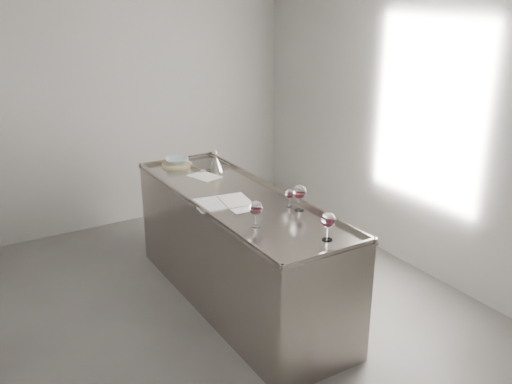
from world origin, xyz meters
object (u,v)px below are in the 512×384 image
wine_glass_left (256,208)px  notebook (222,202)px  wine_glass_right (300,192)px  counter (238,251)px  wine_funnel (216,164)px  ceramic_bowl (177,161)px  wine_glass_small (290,194)px  wine_glass_middle (328,221)px

wine_glass_left → notebook: 0.53m
notebook → wine_glass_right: bearing=-36.4°
counter → notebook: (-0.16, -0.04, 0.47)m
wine_glass_right → notebook: 0.62m
wine_glass_right → wine_funnel: wine_funnel is taller
counter → wine_glass_right: 0.82m
counter → wine_glass_left: bearing=-106.9°
wine_glass_right → ceramic_bowl: (-0.33, 1.51, -0.10)m
wine_glass_small → wine_funnel: 1.09m
wine_glass_small → counter: bearing=124.1°
wine_glass_right → ceramic_bowl: wine_glass_right is taller
ceramic_bowl → wine_funnel: bearing=-53.3°
wine_glass_left → wine_funnel: bearing=74.8°
wine_funnel → counter: bearing=-103.9°
wine_glass_small → ceramic_bowl: size_ratio=0.63×
counter → wine_glass_small: wine_glass_small is taller
wine_funnel → ceramic_bowl: bearing=126.7°
counter → wine_glass_right: bearing=-60.6°
ceramic_bowl → wine_funnel: (0.24, -0.33, 0.02)m
wine_glass_left → ceramic_bowl: 1.61m
counter → ceramic_bowl: (-0.07, 1.04, 0.51)m
wine_glass_left → ceramic_bowl: size_ratio=0.88×
wine_glass_right → wine_funnel: 1.19m
wine_glass_right → counter: bearing=119.4°
wine_glass_small → ceramic_bowl: 1.44m
wine_funnel → wine_glass_small: bearing=-86.2°
counter → wine_glass_small: (0.25, -0.37, 0.56)m
wine_glass_middle → counter: bearing=96.8°
counter → wine_funnel: size_ratio=11.72×
notebook → ceramic_bowl: size_ratio=2.15×
wine_glass_small → notebook: wine_glass_small is taller
counter → wine_glass_left: (-0.17, -0.56, 0.60)m
counter → wine_glass_middle: (0.12, -1.00, 0.61)m
notebook → wine_funnel: (0.34, 0.76, 0.06)m
notebook → wine_funnel: size_ratio=2.27×
wine_glass_right → wine_glass_middle: bearing=-105.4°
wine_glass_small → wine_glass_left: bearing=-155.1°
counter → notebook: size_ratio=5.16×
counter → wine_funnel: 0.91m
wine_glass_small → notebook: size_ratio=0.29×
wine_glass_left → notebook: wine_glass_left is taller
wine_glass_middle → ceramic_bowl: size_ratio=0.91×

